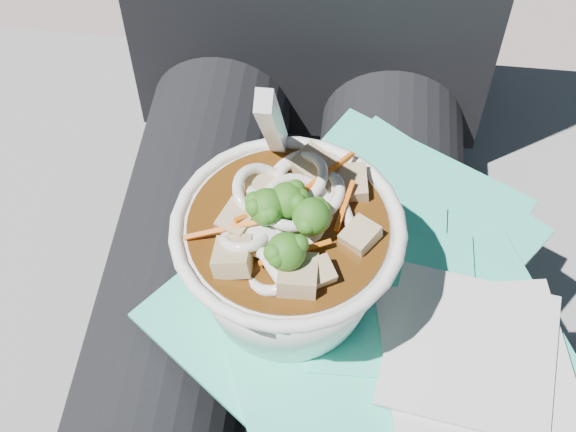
# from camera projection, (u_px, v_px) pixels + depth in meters

# --- Properties ---
(stone_ledge) EXTENTS (1.00, 0.50, 0.42)m
(stone_ledge) POSITION_uv_depth(u_px,v_px,m) (296.00, 320.00, 0.98)
(stone_ledge) COLOR slate
(stone_ledge) RESTS_ON ground
(lap) EXTENTS (0.31, 0.48, 0.14)m
(lap) POSITION_uv_depth(u_px,v_px,m) (281.00, 316.00, 0.67)
(lap) COLOR black
(lap) RESTS_ON stone_ledge
(person_body) EXTENTS (0.34, 0.94, 0.97)m
(person_body) POSITION_uv_depth(u_px,v_px,m) (293.00, 203.00, 0.69)
(person_body) COLOR black
(person_body) RESTS_ON ground
(plastic_bag) EXTENTS (0.33, 0.40, 0.02)m
(plastic_bag) POSITION_uv_depth(u_px,v_px,m) (366.00, 288.00, 0.59)
(plastic_bag) COLOR #32D2B0
(plastic_bag) RESTS_ON lap
(napkins) EXTENTS (0.15, 0.15, 0.01)m
(napkins) POSITION_uv_depth(u_px,v_px,m) (475.00, 358.00, 0.55)
(napkins) COLOR silver
(napkins) RESTS_ON plastic_bag
(udon_bowl) EXTENTS (0.18, 0.18, 0.20)m
(udon_bowl) POSITION_uv_depth(u_px,v_px,m) (288.00, 250.00, 0.54)
(udon_bowl) COLOR white
(udon_bowl) RESTS_ON plastic_bag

